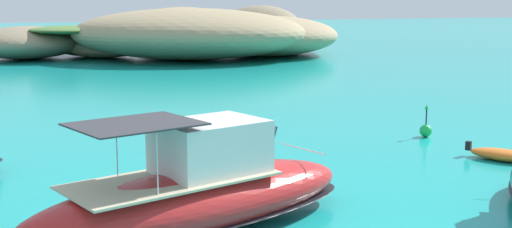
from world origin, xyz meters
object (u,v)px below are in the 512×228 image
islet_large (220,33)px  channel_buoy (426,129)px  islet_small (56,43)px  dinghy_tender (504,155)px  motorboat_red (197,195)px

islet_large → channel_buoy: size_ratio=25.24×
islet_small → channel_buoy: size_ratio=15.00×
islet_large → dinghy_tender: 52.69m
islet_small → islet_large: bearing=-12.8°
dinghy_tender → channel_buoy: (0.08, 4.90, 0.11)m
islet_large → motorboat_red: (-20.66, -55.05, -1.57)m
islet_large → motorboat_red: bearing=-110.6°
islet_large → islet_small: 18.04m
islet_large → dinghy_tender: (-7.34, -52.13, -2.33)m
motorboat_red → channel_buoy: 15.53m
islet_large → islet_small: islet_large is taller
islet_large → motorboat_red: size_ratio=3.59×
dinghy_tender → islet_large: bearing=82.0°
motorboat_red → channel_buoy: (13.40, 7.82, -0.65)m
motorboat_red → dinghy_tender: motorboat_red is taller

